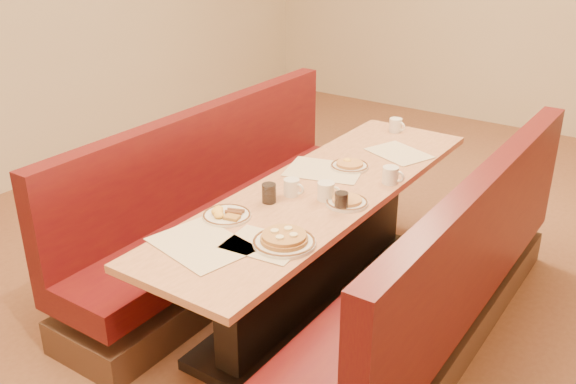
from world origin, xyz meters
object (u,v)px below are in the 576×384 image
Objects in this scene: coffee_mug_d at (396,125)px; soda_tumbler_near at (269,193)px; booth_left at (223,217)px; pancake_plate at (284,240)px; booth_right at (441,288)px; diner_table at (321,247)px; soda_tumbler_mid at (341,201)px; coffee_mug_c at (391,175)px; coffee_mug_b at (292,187)px; coffee_mug_a at (327,191)px; eggs_plate at (226,215)px.

soda_tumbler_near reaches higher than coffee_mug_d.
pancake_plate is (0.93, -0.66, 0.41)m from booth_left.
booth_right is at bearing 20.26° from soda_tumbler_near.
soda_tumbler_mid is (0.23, -0.19, 0.42)m from diner_table.
booth_right reaches higher than coffee_mug_c.
coffee_mug_b is at bearing -78.46° from coffee_mug_d.
soda_tumbler_near is (-0.87, -0.32, 0.44)m from booth_right.
booth_left reaches higher than coffee_mug_a.
booth_left is 19.41× the size of coffee_mug_c.
diner_table is at bearing 140.63° from soda_tumbler_mid.
booth_right is 19.55× the size of coffee_mug_a.
diner_table is 0.47m from coffee_mug_b.
coffee_mug_a is 0.14m from soda_tumbler_mid.
booth_right is at bearing 0.00° from diner_table.
coffee_mug_b reaches higher than diner_table.
coffee_mug_c is at bearing 48.86° from coffee_mug_b.
coffee_mug_a reaches higher than coffee_mug_b.
coffee_mug_a reaches higher than eggs_plate.
coffee_mug_c reaches higher than coffee_mug_d.
coffee_mug_a is 1.23× the size of soda_tumbler_near.
booth_right is 1.02m from soda_tumbler_near.
coffee_mug_b reaches higher than eggs_plate.
booth_right is 20.61× the size of coffee_mug_b.
booth_right is 24.06× the size of soda_tumbler_near.
coffee_mug_c is 0.91m from coffee_mug_d.
booth_left is (-0.73, 0.00, -0.01)m from diner_table.
diner_table is 8.46× the size of pancake_plate.
coffee_mug_c reaches higher than coffee_mug_b.
pancake_plate is 2.39× the size of coffee_mug_d.
eggs_plate is at bearing 170.47° from pancake_plate.
soda_tumbler_near is at bearing -159.74° from booth_right.
pancake_plate is at bearing -129.41° from booth_right.
eggs_plate is 1.92× the size of coffee_mug_a.
booth_left is 1.07m from soda_tumbler_mid.
coffee_mug_d is 1.28× the size of soda_tumbler_mid.
coffee_mug_a is at bearing 56.73° from eggs_plate.
booth_right reaches higher than eggs_plate.
coffee_mug_a is 1.05× the size of coffee_mug_b.
soda_tumbler_mid reaches higher than diner_table.
coffee_mug_a reaches higher than soda_tumbler_mid.
coffee_mug_c is (1.02, 0.27, 0.44)m from booth_left.
booth_left is 1.14m from coffee_mug_c.
soda_tumbler_near is (0.07, 0.27, 0.04)m from eggs_plate.
eggs_plate is 0.43m from coffee_mug_b.
diner_table is 0.74m from eggs_plate.
pancake_plate is at bearing -93.86° from soda_tumbler_mid.
booth_left is at bearing 169.05° from soda_tumbler_mid.
soda_tumbler_near is 0.38m from soda_tumbler_mid.
booth_left is at bearing 162.96° from coffee_mug_b.
pancake_plate is at bearing -69.46° from coffee_mug_d.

